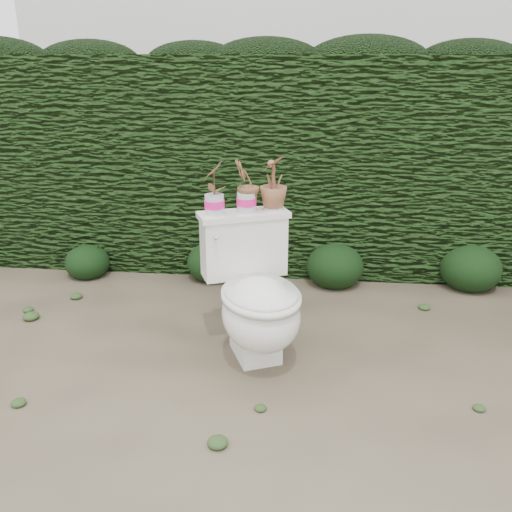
# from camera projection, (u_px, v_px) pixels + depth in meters

# --- Properties ---
(ground) EXTENTS (60.00, 60.00, 0.00)m
(ground) POSITION_uv_depth(u_px,v_px,m) (252.00, 351.00, 3.10)
(ground) COLOR #6E614B
(ground) RESTS_ON ground
(hedge) EXTENTS (8.00, 1.00, 1.60)m
(hedge) POSITION_uv_depth(u_px,v_px,m) (274.00, 161.00, 4.31)
(hedge) COLOR #224015
(hedge) RESTS_ON ground
(house_wall) EXTENTS (8.00, 3.50, 4.00)m
(house_wall) POSITION_uv_depth(u_px,v_px,m) (337.00, 27.00, 7.95)
(house_wall) COLOR silver
(house_wall) RESTS_ON ground
(toilet) EXTENTS (0.68, 0.80, 0.78)m
(toilet) POSITION_uv_depth(u_px,v_px,m) (256.00, 299.00, 2.92)
(toilet) COLOR white
(toilet) RESTS_ON ground
(potted_plant_left) EXTENTS (0.11, 0.16, 0.28)m
(potted_plant_left) POSITION_uv_depth(u_px,v_px,m) (214.00, 189.00, 2.90)
(potted_plant_left) COLOR #28611E
(potted_plant_left) RESTS_ON toilet
(potted_plant_center) EXTENTS (0.18, 0.19, 0.28)m
(potted_plant_center) POSITION_uv_depth(u_px,v_px,m) (246.00, 187.00, 2.95)
(potted_plant_center) COLOR #28611E
(potted_plant_center) RESTS_ON toilet
(potted_plant_right) EXTENTS (0.19, 0.19, 0.29)m
(potted_plant_right) POSITION_uv_depth(u_px,v_px,m) (273.00, 184.00, 2.99)
(potted_plant_right) COLOR #28611E
(potted_plant_right) RESTS_ON toilet
(liriope_clump_1) EXTENTS (0.34, 0.34, 0.27)m
(liriope_clump_1) POSITION_uv_depth(u_px,v_px,m) (87.00, 259.00, 4.13)
(liriope_clump_1) COLOR black
(liriope_clump_1) RESTS_ON ground
(liriope_clump_2) EXTENTS (0.39, 0.39, 0.31)m
(liriope_clump_2) POSITION_uv_depth(u_px,v_px,m) (213.00, 259.00, 4.08)
(liriope_clump_2) COLOR black
(liriope_clump_2) RESTS_ON ground
(liriope_clump_3) EXTENTS (0.42, 0.42, 0.33)m
(liriope_clump_3) POSITION_uv_depth(u_px,v_px,m) (335.00, 263.00, 3.96)
(liriope_clump_3) COLOR black
(liriope_clump_3) RESTS_ON ground
(liriope_clump_4) EXTENTS (0.43, 0.43, 0.35)m
(liriope_clump_4) POSITION_uv_depth(u_px,v_px,m) (471.00, 264.00, 3.91)
(liriope_clump_4) COLOR black
(liriope_clump_4) RESTS_ON ground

